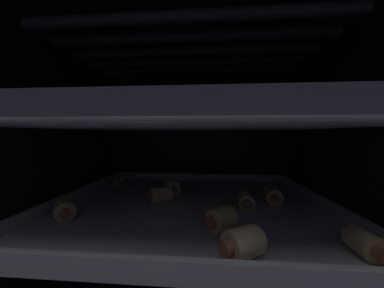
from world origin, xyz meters
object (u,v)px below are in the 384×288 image
pig_in_blanket_upper_0 (315,103)px  pig_in_blanket_lower_8 (222,219)px  heating_element (192,51)px  pig_in_blanket_lower_5 (243,243)px  pig_in_blanket_upper_3 (342,107)px  oven_rack_lower (192,208)px  pig_in_blanket_lower_3 (246,201)px  pig_in_blanket_lower_2 (161,194)px  pig_in_blanket_lower_6 (65,209)px  pig_in_blanket_lower_7 (172,187)px  oven_rack_upper (192,127)px  pig_in_blanket_lower_0 (364,243)px  pig_in_blanket_upper_4 (251,119)px  pig_in_blanket_lower_1 (272,195)px  pig_in_blanket_upper_2 (281,108)px  pig_in_blanket_lower_4 (118,181)px  baking_tray_upper (192,123)px  baking_tray_lower (192,204)px  pig_in_blanket_upper_1 (154,121)px  pig_in_blanket_upper_5 (89,108)px

pig_in_blanket_upper_0 → pig_in_blanket_lower_8: bearing=164.9°
heating_element → pig_in_blanket_lower_5: heating_element is taller
pig_in_blanket_lower_5 → pig_in_blanket_upper_3: size_ratio=1.06×
oven_rack_lower → pig_in_blanket_upper_3: bearing=-24.1°
pig_in_blanket_lower_5 → pig_in_blanket_lower_3: bearing=77.6°
pig_in_blanket_lower_2 → pig_in_blanket_lower_6: 15.89cm
pig_in_blanket_lower_3 → pig_in_blanket_lower_6: size_ratio=0.98×
pig_in_blanket_lower_7 → oven_rack_upper: oven_rack_upper is taller
pig_in_blanket_lower_0 → pig_in_blanket_upper_4: pig_in_blanket_upper_4 is taller
pig_in_blanket_lower_1 → pig_in_blanket_lower_6: bearing=-164.5°
pig_in_blanket_lower_8 → pig_in_blanket_upper_4: pig_in_blanket_upper_4 is taller
pig_in_blanket_lower_2 → pig_in_blanket_lower_6: (-13.30, -8.69, 0.06)cm
pig_in_blanket_lower_3 → pig_in_blanket_upper_2: bearing=-41.8°
pig_in_blanket_upper_3 → pig_in_blanket_lower_7: bearing=151.0°
pig_in_blanket_lower_4 → pig_in_blanket_lower_7: 16.59cm
pig_in_blanket_lower_7 → baking_tray_upper: bearing=-45.8°
baking_tray_upper → pig_in_blanket_lower_0: bearing=-35.4°
pig_in_blanket_lower_0 → pig_in_blanket_lower_5: bearing=-174.2°
pig_in_blanket_lower_8 → oven_rack_upper: oven_rack_upper is taller
pig_in_blanket_lower_5 → baking_tray_upper: bearing=113.4°
pig_in_blanket_upper_0 → pig_in_blanket_upper_4: 28.13cm
pig_in_blanket_lower_2 → pig_in_blanket_lower_4: bearing=142.5°
baking_tray_lower → pig_in_blanket_lower_4: bearing=150.9°
heating_element → pig_in_blanket_upper_2: heating_element is taller
pig_in_blanket_upper_2 → pig_in_blanket_upper_4: bearing=89.2°
pig_in_blanket_upper_2 → pig_in_blanket_lower_8: bearing=-154.1°
pig_in_blanket_lower_1 → baking_tray_upper: size_ratio=0.12×
oven_rack_lower → pig_in_blanket_lower_4: bearing=150.9°
pig_in_blanket_lower_1 → pig_in_blanket_upper_1: 34.63cm
pig_in_blanket_lower_4 → pig_in_blanket_lower_5: size_ratio=0.86×
pig_in_blanket_lower_7 → pig_in_blanket_upper_2: pig_in_blanket_upper_2 is taller
pig_in_blanket_lower_0 → pig_in_blanket_lower_2: same height
pig_in_blanket_lower_2 → pig_in_blanket_lower_3: same height
pig_in_blanket_lower_7 → pig_in_blanket_upper_4: 26.69cm
pig_in_blanket_lower_1 → pig_in_blanket_upper_0: (-0.36, -14.33, 15.48)cm
pig_in_blanket_lower_6 → pig_in_blanket_upper_2: (33.55, 2.65, 15.81)cm
pig_in_blanket_lower_5 → pig_in_blanket_lower_2: bearing=128.7°
pig_in_blanket_lower_3 → pig_in_blanket_upper_5: (-24.69, -6.58, 15.83)cm
pig_in_blanket_lower_8 → pig_in_blanket_upper_0: pig_in_blanket_upper_0 is taller
pig_in_blanket_lower_4 → pig_in_blanket_lower_8: 32.62cm
pig_in_blanket_lower_8 → pig_in_blanket_lower_2: bearing=136.5°
pig_in_blanket_lower_0 → pig_in_blanket_upper_0: 16.46cm
heating_element → pig_in_blanket_upper_0: size_ratio=7.86×
pig_in_blanket_upper_4 → pig_in_blanket_lower_3: bearing=-104.8°
pig_in_blanket_lower_4 → oven_rack_upper: (19.99, -11.13, 13.39)cm
pig_in_blanket_lower_3 → baking_tray_upper: (-9.85, 1.73, 14.10)cm
pig_in_blanket_lower_7 → pig_in_blanket_upper_4: pig_in_blanket_upper_4 is taller
pig_in_blanket_upper_3 → pig_in_blanket_upper_5: (-35.43, 0.90, 0.35)cm
pig_in_blanket_lower_5 → pig_in_blanket_upper_4: bearing=76.2°
pig_in_blanket_lower_1 → pig_in_blanket_lower_4: pig_in_blanket_lower_1 is taller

